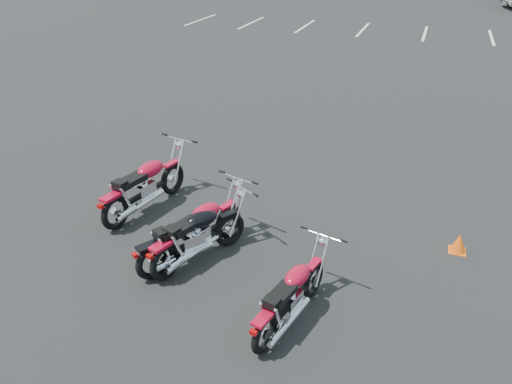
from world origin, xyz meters
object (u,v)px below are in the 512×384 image
(motorcycle_third_red, at_px, (198,231))
(motorcycle_rear_red, at_px, (291,296))
(motorcycle_front_red, at_px, (145,186))
(motorcycle_second_black, at_px, (193,236))

(motorcycle_third_red, bearing_deg, motorcycle_rear_red, -27.94)
(motorcycle_front_red, relative_size, motorcycle_second_black, 1.14)
(motorcycle_front_red, bearing_deg, motorcycle_second_black, -37.26)
(motorcycle_rear_red, bearing_deg, motorcycle_front_red, 149.54)
(motorcycle_second_black, distance_m, motorcycle_rear_red, 1.93)
(motorcycle_third_red, distance_m, motorcycle_rear_red, 1.97)
(motorcycle_rear_red, bearing_deg, motorcycle_third_red, 152.06)
(motorcycle_second_black, bearing_deg, motorcycle_rear_red, -23.84)
(motorcycle_second_black, bearing_deg, motorcycle_third_red, 78.64)
(motorcycle_rear_red, bearing_deg, motorcycle_second_black, 156.16)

